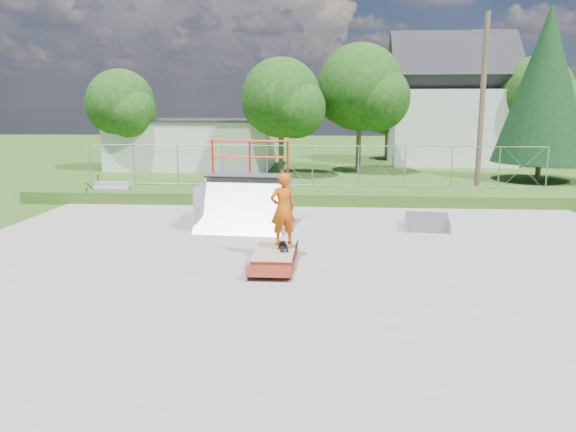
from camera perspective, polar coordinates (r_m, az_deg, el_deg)
name	(u,v)px	position (r m, az deg, el deg)	size (l,w,h in m)	color
ground	(301,263)	(14.62, 1.29, -4.83)	(120.00, 120.00, 0.00)	#2B5217
concrete_pad	(301,263)	(14.62, 1.29, -4.75)	(20.00, 16.00, 0.04)	gray
grass_berm	(312,195)	(23.85, 2.41, 2.10)	(24.00, 3.00, 0.50)	#2B5217
grind_box	(275,256)	(14.68, -1.29, -4.10)	(1.08, 2.21, 0.33)	maroon
quarter_pipe	(243,186)	(18.37, -4.62, 3.02)	(2.85, 2.41, 2.85)	#96989D
flat_bank_ramp	(427,223)	(18.99, 13.97, -0.72)	(1.41, 1.50, 0.43)	#96989D
skateboard	(283,247)	(14.76, -0.52, -3.18)	(0.22, 0.80, 0.02)	black
skater	(283,212)	(14.55, -0.53, 0.42)	(0.69, 0.45, 1.89)	#C2520A
concrete_stairs	(109,193)	(24.78, -17.72, 2.27)	(1.50, 1.60, 0.80)	gray
chain_link_fence	(312,166)	(24.68, 2.50, 5.10)	(20.00, 0.06, 1.80)	gray
utility_building_flat	(194,144)	(37.15, -9.52, 7.20)	(10.00, 6.00, 3.00)	silver
gable_house	(450,107)	(40.89, 16.10, 10.56)	(8.40, 6.08, 8.94)	silver
utility_pole	(482,105)	(26.91, 19.11, 10.57)	(0.24, 0.24, 8.00)	brown
tree_left_near	(285,101)	(31.96, -0.29, 11.62)	(4.76, 4.48, 6.65)	brown
tree_center	(365,90)	(33.92, 7.83, 12.53)	(5.44, 5.12, 7.60)	brown
tree_left_far	(123,106)	(36.09, -16.39, 10.66)	(4.42, 4.16, 6.18)	brown
tree_right_far	(541,96)	(40.22, 24.30, 11.01)	(5.10, 4.80, 7.12)	brown
tree_back_mid	(391,110)	(42.14, 10.43, 10.54)	(4.08, 3.84, 5.70)	brown
conifer_tree	(545,85)	(33.05, 24.69, 12.01)	(5.04, 5.04, 9.10)	brown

